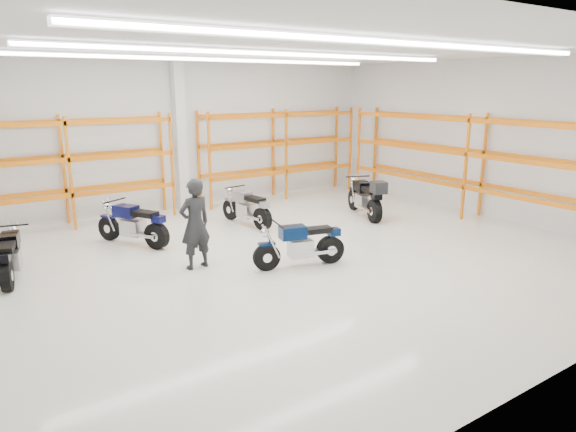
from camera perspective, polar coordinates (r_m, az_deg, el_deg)
ground at (r=11.55m, az=-0.10°, el=-4.62°), size 14.00×14.00×0.00m
room_shell at (r=10.96m, az=-0.18°, el=11.88°), size 14.02×12.02×4.51m
motorcycle_main at (r=10.88m, az=1.73°, el=-3.24°), size 2.00×0.83×1.00m
motorcycle_back_a at (r=11.51m, az=-28.50°, el=-4.08°), size 0.81×1.98×0.98m
motorcycle_back_b at (r=12.84m, az=-16.65°, el=-0.98°), size 1.17×1.95×1.06m
motorcycle_back_c at (r=14.11m, az=-4.49°, el=0.85°), size 0.68×2.06×1.01m
motorcycle_back_d at (r=15.05m, az=8.72°, el=1.98°), size 1.12×2.29×1.21m
standing_man at (r=10.81m, az=-10.30°, el=-0.90°), size 0.75×0.54×1.91m
structural_column at (r=16.15m, az=-11.88°, el=8.68°), size 0.32×0.32×4.50m
pallet_racking_back_left at (r=14.92m, az=-23.46°, el=5.57°), size 5.67×0.87×3.00m
pallet_racking_back_right at (r=17.48m, az=-0.94°, el=7.86°), size 5.67×0.87×3.00m
pallet_racking_side at (r=15.63m, az=20.11°, el=6.34°), size 0.87×9.07×3.00m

